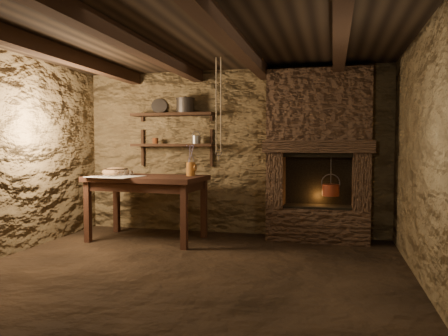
% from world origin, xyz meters
% --- Properties ---
extents(floor, '(4.50, 4.50, 0.00)m').
position_xyz_m(floor, '(0.00, 0.00, 0.00)').
color(floor, black).
rests_on(floor, ground).
extents(back_wall, '(4.50, 0.04, 2.40)m').
position_xyz_m(back_wall, '(0.00, 2.00, 1.20)').
color(back_wall, '#483822').
rests_on(back_wall, floor).
extents(front_wall, '(4.50, 0.04, 2.40)m').
position_xyz_m(front_wall, '(0.00, -2.00, 1.20)').
color(front_wall, '#483822').
rests_on(front_wall, floor).
extents(left_wall, '(0.04, 4.00, 2.40)m').
position_xyz_m(left_wall, '(-2.25, 0.00, 1.20)').
color(left_wall, '#483822').
rests_on(left_wall, floor).
extents(right_wall, '(0.04, 4.00, 2.40)m').
position_xyz_m(right_wall, '(2.25, 0.00, 1.20)').
color(right_wall, '#483822').
rests_on(right_wall, floor).
extents(ceiling, '(4.50, 4.00, 0.04)m').
position_xyz_m(ceiling, '(0.00, 0.00, 2.40)').
color(ceiling, black).
rests_on(ceiling, back_wall).
extents(beam_far_left, '(0.14, 3.95, 0.16)m').
position_xyz_m(beam_far_left, '(-1.50, 0.00, 2.31)').
color(beam_far_left, black).
rests_on(beam_far_left, ceiling).
extents(beam_mid_left, '(0.14, 3.95, 0.16)m').
position_xyz_m(beam_mid_left, '(-0.50, 0.00, 2.31)').
color(beam_mid_left, black).
rests_on(beam_mid_left, ceiling).
extents(beam_mid_right, '(0.14, 3.95, 0.16)m').
position_xyz_m(beam_mid_right, '(0.50, 0.00, 2.31)').
color(beam_mid_right, black).
rests_on(beam_mid_right, ceiling).
extents(beam_far_right, '(0.14, 3.95, 0.16)m').
position_xyz_m(beam_far_right, '(1.50, 0.00, 2.31)').
color(beam_far_right, black).
rests_on(beam_far_right, ceiling).
extents(shelf_lower, '(1.25, 0.30, 0.04)m').
position_xyz_m(shelf_lower, '(-0.85, 1.84, 1.30)').
color(shelf_lower, black).
rests_on(shelf_lower, back_wall).
extents(shelf_upper, '(1.25, 0.30, 0.04)m').
position_xyz_m(shelf_upper, '(-0.85, 1.84, 1.75)').
color(shelf_upper, black).
rests_on(shelf_upper, back_wall).
extents(hearth, '(1.43, 0.51, 2.30)m').
position_xyz_m(hearth, '(1.25, 1.77, 1.23)').
color(hearth, '#3B281D').
rests_on(hearth, floor).
extents(work_table, '(1.59, 0.96, 0.88)m').
position_xyz_m(work_table, '(-1.01, 1.24, 0.47)').
color(work_table, black).
rests_on(work_table, floor).
extents(linen_cloth, '(0.72, 0.62, 0.01)m').
position_xyz_m(linen_cloth, '(-1.35, 0.99, 0.88)').
color(linen_cloth, silver).
rests_on(linen_cloth, work_table).
extents(pewter_cutlery_row, '(0.56, 0.29, 0.01)m').
position_xyz_m(pewter_cutlery_row, '(-1.35, 0.97, 0.89)').
color(pewter_cutlery_row, gray).
rests_on(pewter_cutlery_row, linen_cloth).
extents(drinking_glasses, '(0.21, 0.06, 0.08)m').
position_xyz_m(drinking_glasses, '(-1.33, 1.11, 0.93)').
color(drinking_glasses, white).
rests_on(drinking_glasses, linen_cloth).
extents(stoneware_jug, '(0.15, 0.15, 0.43)m').
position_xyz_m(stoneware_jug, '(-0.43, 1.38, 1.06)').
color(stoneware_jug, '#AE6621').
rests_on(stoneware_jug, work_table).
extents(wooden_bowl, '(0.43, 0.43, 0.13)m').
position_xyz_m(wooden_bowl, '(-1.50, 1.29, 0.92)').
color(wooden_bowl, olive).
rests_on(wooden_bowl, work_table).
extents(iron_stockpot, '(0.31, 0.31, 0.20)m').
position_xyz_m(iron_stockpot, '(-0.66, 1.84, 1.87)').
color(iron_stockpot, '#302D2B').
rests_on(iron_stockpot, shelf_upper).
extents(tin_pan, '(0.25, 0.17, 0.23)m').
position_xyz_m(tin_pan, '(-1.11, 1.94, 1.89)').
color(tin_pan, gray).
rests_on(tin_pan, shelf_upper).
extents(small_kettle, '(0.20, 0.16, 0.18)m').
position_xyz_m(small_kettle, '(-0.50, 1.84, 1.38)').
color(small_kettle, gray).
rests_on(small_kettle, shelf_lower).
extents(rusty_tin, '(0.11, 0.11, 0.09)m').
position_xyz_m(rusty_tin, '(-1.14, 1.84, 1.36)').
color(rusty_tin, '#612B13').
rests_on(rusty_tin, shelf_lower).
extents(red_pot, '(0.26, 0.26, 0.54)m').
position_xyz_m(red_pot, '(1.42, 1.72, 0.71)').
color(red_pot, maroon).
rests_on(red_pot, hearth).
extents(hanging_ropes, '(0.08, 0.08, 1.20)m').
position_xyz_m(hanging_ropes, '(0.05, 1.05, 1.80)').
color(hanging_ropes, tan).
rests_on(hanging_ropes, ceiling).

